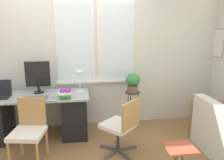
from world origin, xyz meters
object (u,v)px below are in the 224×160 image
Objects in this scene: keyboard at (35,98)px; mouse at (52,96)px; book_stack at (65,94)px; plant_stand at (132,97)px; potted_plant at (133,82)px; desk_lamp at (80,76)px; desk_chair_wooden at (29,129)px; office_chair_swivel at (122,125)px; folding_stool at (180,150)px; monitor at (38,76)px.

mouse is (0.26, 0.02, 0.01)m from keyboard.
plant_stand is (1.14, 0.29, -0.20)m from book_stack.
mouse is at bearing -170.56° from potted_plant.
book_stack is at bearing -165.56° from plant_stand.
plant_stand is (0.91, -0.04, -0.39)m from desk_lamp.
keyboard is 0.43× the size of desk_chair_wooden.
office_chair_swivel reaches higher than keyboard.
office_chair_swivel is (1.01, -0.52, -0.30)m from mouse.
mouse is at bearing 73.14° from desk_chair_wooden.
desk_chair_wooden reaches higher than plant_stand.
plant_stand is at bearing 34.53° from desk_chair_wooden.
plant_stand is at bearing -156.63° from office_chair_swivel.
keyboard is at bearing -171.29° from plant_stand.
potted_plant is at bearing 34.53° from desk_chair_wooden.
potted_plant is at bearing 102.38° from folding_stool.
plant_stand is 2.07× the size of potted_plant.
desk_lamp is 1.94m from folding_stool.
mouse is 0.65m from desk_chair_wooden.
desk_lamp is 1.18m from desk_chair_wooden.
monitor is at bearing 178.35° from potted_plant.
book_stack reaches higher than plant_stand.
potted_plant is at bearing 9.44° from mouse.
potted_plant is (0.32, 0.75, 0.44)m from office_chair_swivel.
keyboard is 0.26m from mouse.
desk_lamp reaches higher than plant_stand.
potted_plant is at bearing -156.63° from office_chair_swivel.
potted_plant is (0.00, -0.00, 0.28)m from plant_stand.
book_stack is 1.00m from office_chair_swivel.
monitor is 1.64m from plant_stand.
book_stack is at bearing -37.04° from monitor.
desk_lamp reaches higher than book_stack.
keyboard is 1.62m from potted_plant.
monitor is 1.42× the size of keyboard.
book_stack is at bearing -6.13° from keyboard.
desk_lamp is at bearing 58.41° from desk_chair_wooden.
desk_chair_wooden is at bearing -134.88° from book_stack.
potted_plant reaches higher than mouse.
desk_chair_wooden reaches higher than folding_stool.
plant_stand is at bearing 8.71° from keyboard.
plant_stand is 1.78× the size of folding_stool.
desk_chair_wooden is 2.22× the size of folding_stool.
desk_chair_wooden is (-0.46, -0.46, -0.33)m from book_stack.
mouse is 0.07× the size of desk_chair_wooden.
folding_stool is at bearing -35.95° from book_stack.
potted_plant is 1.46m from folding_stool.
book_stack is at bearing 144.05° from folding_stool.
desk_chair_wooden is at bearing -130.85° from desk_lamp.
keyboard is 1.74× the size of book_stack.
keyboard is 0.95× the size of folding_stool.
desk_lamp is 0.54× the size of plant_stand.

